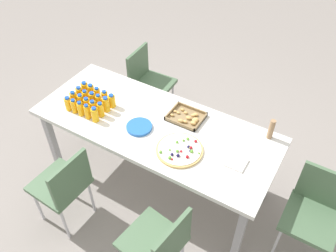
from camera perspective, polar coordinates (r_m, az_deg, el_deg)
name	(u,v)px	position (r m, az deg, el deg)	size (l,w,h in m)	color
ground_plane	(157,179)	(3.54, -1.81, -8.54)	(12.00, 12.00, 0.00)	gray
party_table	(155,130)	(3.03, -2.09, -0.58)	(2.10, 0.85, 0.75)	silver
chair_near_left	(64,184)	(2.99, -16.46, -9.02)	(0.42, 0.42, 0.83)	#4C6B4C
chair_end	(315,210)	(2.96, 22.66, -12.36)	(0.40, 0.40, 0.83)	#4C6B4C
chair_near_right	(159,243)	(2.60, -1.44, -18.38)	(0.45, 0.45, 0.83)	#4C6B4C
chair_far_left	(148,79)	(3.91, -3.31, 7.56)	(0.41, 0.41, 0.83)	#4C6B4C
juice_bottle_0	(68,104)	(3.20, -15.80, 3.49)	(0.06, 0.06, 0.14)	#FAAC14
juice_bottle_1	(74,106)	(3.16, -14.94, 3.11)	(0.05, 0.05, 0.14)	#FAAC14
juice_bottle_2	(80,109)	(3.12, -13.96, 2.71)	(0.05, 0.05, 0.14)	#F9AF14
juice_bottle_3	(87,112)	(3.07, -12.91, 2.26)	(0.05, 0.05, 0.14)	#F8AB14
juice_bottle_4	(95,115)	(3.03, -11.74, 1.80)	(0.06, 0.06, 0.14)	#FAAF14
juice_bottle_5	(74,99)	(3.24, -14.98, 4.29)	(0.06, 0.06, 0.14)	#F9AF14
juice_bottle_6	(81,101)	(3.19, -13.90, 3.89)	(0.05, 0.05, 0.14)	#F9AF14
juice_bottle_7	(87,104)	(3.16, -12.96, 3.44)	(0.06, 0.06, 0.13)	#FAAC14
juice_bottle_8	(93,107)	(3.11, -12.01, 2.96)	(0.06, 0.06, 0.14)	#FAAC14
juice_bottle_9	(101,110)	(3.07, -10.83, 2.61)	(0.06, 0.06, 0.14)	#F8AE14
juice_bottle_10	(80,94)	(3.28, -14.10, 5.07)	(0.06, 0.06, 0.14)	#FAAE14
juice_bottle_11	(85,97)	(3.24, -13.19, 4.60)	(0.05, 0.05, 0.14)	#FAAF14
juice_bottle_12	(93,99)	(3.19, -12.08, 4.24)	(0.06, 0.06, 0.15)	#FAAC14
juice_bottle_13	(99,102)	(3.15, -11.11, 3.88)	(0.05, 0.05, 0.15)	#FAAB14
juice_bottle_14	(106,104)	(3.11, -9.98, 3.45)	(0.06, 0.06, 0.15)	#FAAD14
juice_bottle_15	(85,89)	(3.32, -13.25, 5.81)	(0.06, 0.06, 0.15)	#FAAB14
juice_bottle_16	(91,92)	(3.27, -12.35, 5.39)	(0.06, 0.06, 0.15)	#FAAE14
juice_bottle_17	(97,95)	(3.24, -11.36, 4.97)	(0.05, 0.05, 0.14)	#F9AB14
juice_bottle_18	(105,98)	(3.19, -10.16, 4.53)	(0.06, 0.06, 0.14)	#F9AD14
juice_bottle_19	(112,101)	(3.15, -9.10, 4.00)	(0.06, 0.06, 0.13)	#F8AC14
fruit_pizza	(180,150)	(2.76, 1.92, -3.86)	(0.37, 0.37, 0.05)	tan
snack_tray	(187,117)	(3.03, 3.04, 1.41)	(0.30, 0.25, 0.04)	olive
plate_stack	(139,127)	(2.95, -4.67, -0.15)	(0.22, 0.22, 0.02)	blue
napkin_stack	(236,162)	(2.73, 10.98, -5.80)	(0.15, 0.15, 0.02)	white
cardboard_tube	(271,129)	(2.92, 16.33, -0.51)	(0.04, 0.04, 0.18)	#9E7A56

